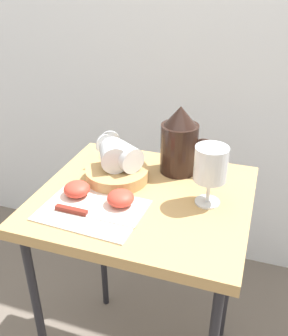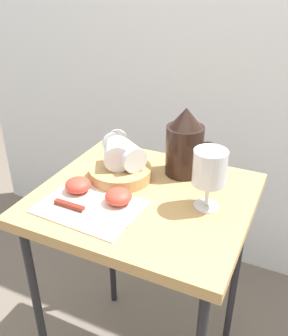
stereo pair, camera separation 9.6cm
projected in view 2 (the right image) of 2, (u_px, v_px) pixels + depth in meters
The scene contains 11 objects.
curtain_drape at pixel (220, 55), 1.44m from camera, with size 2.40×0.03×1.89m, color white.
table at pixel (144, 216), 1.04m from camera, with size 0.56×0.50×0.72m.
linen_napkin at pixel (90, 207), 0.95m from camera, with size 0.25×0.18×0.00m, color silver.
basket_tray at pixel (120, 173), 1.07m from camera, with size 0.18×0.18×0.04m, color tan.
pitcher at pixel (185, 148), 1.07m from camera, with size 0.16×0.11×0.20m.
wine_glass_upright at pixel (209, 170), 0.90m from camera, with size 0.08×0.08×0.16m.
wine_glass_tipped_near at pixel (128, 155), 1.05m from camera, with size 0.16×0.14×0.07m.
wine_glass_tipped_far at pixel (118, 153), 1.06m from camera, with size 0.13×0.16×0.08m.
apple_half_left at pixel (78, 185), 1.00m from camera, with size 0.07×0.07×0.04m, color #CC3D2D.
apple_half_right at pixel (119, 197), 0.95m from camera, with size 0.07×0.07×0.04m, color #CC3D2D.
knife at pixel (80, 209), 0.93m from camera, with size 0.21×0.02×0.01m.
Camera 2 is at (0.36, -0.77, 1.26)m, focal length 40.33 mm.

